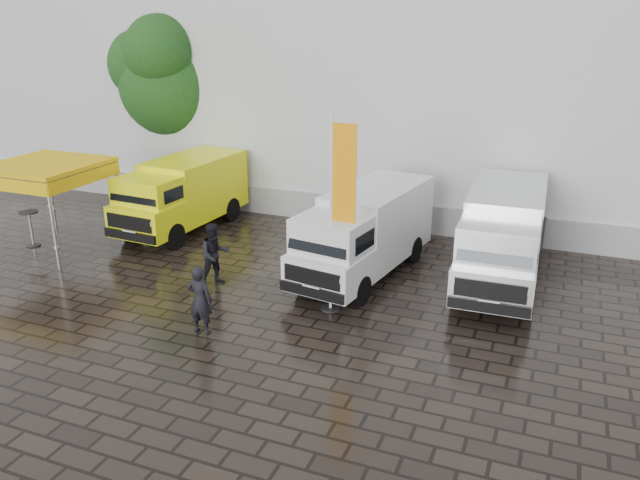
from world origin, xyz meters
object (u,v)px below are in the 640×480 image
object	(u,v)px
van_yellow	(182,196)
flagpole	(338,206)
van_silver	(502,239)
van_white	(364,235)
canopy_tent	(45,168)
person_front	(200,300)
wheelie_bin	(532,234)
cocktail_table	(31,229)
person_tent	(215,254)

from	to	relation	value
van_yellow	flagpole	size ratio (longest dim) A/B	1.06
flagpole	van_silver	bearing A→B (deg)	42.91
van_white	van_silver	size ratio (longest dim) A/B	0.96
canopy_tent	person_front	size ratio (longest dim) A/B	1.85
van_silver	van_white	bearing A→B (deg)	-168.14
flagpole	wheelie_bin	xyz separation A→B (m)	(4.27, 6.38, -2.23)
van_white	canopy_tent	distance (m)	10.27
canopy_tent	person_front	xyz separation A→B (m)	(7.59, -3.27, -1.77)
cocktail_table	flagpole	bearing A→B (deg)	-3.90
canopy_tent	person_tent	size ratio (longest dim) A/B	1.78
van_silver	wheelie_bin	xyz separation A→B (m)	(0.65, 3.02, -0.74)
van_yellow	van_white	distance (m)	7.30
flagpole	van_white	bearing A→B (deg)	92.47
van_silver	flagpole	distance (m)	5.16
flagpole	person_front	size ratio (longest dim) A/B	2.94
wheelie_bin	person_front	distance (m)	11.07
van_yellow	van_silver	bearing A→B (deg)	0.49
van_silver	person_front	distance (m)	8.42
van_silver	flagpole	world-z (taller)	flagpole
canopy_tent	van_yellow	bearing A→B (deg)	46.20
van_yellow	flagpole	distance (m)	8.43
van_yellow	van_white	size ratio (longest dim) A/B	0.93
van_yellow	van_white	bearing A→B (deg)	-8.23
cocktail_table	person_tent	distance (m)	7.19
cocktail_table	person_tent	size ratio (longest dim) A/B	0.66
canopy_tent	van_silver	bearing A→B (deg)	9.91
van_silver	cocktail_table	distance (m)	14.79
van_silver	cocktail_table	size ratio (longest dim) A/B	5.06
cocktail_table	person_tent	world-z (taller)	person_tent
wheelie_bin	flagpole	bearing A→B (deg)	-114.12
van_white	person_front	xyz separation A→B (m)	(-2.47, -4.79, -0.38)
van_white	person_tent	bearing A→B (deg)	-140.39
person_front	wheelie_bin	bearing A→B (deg)	-130.47
person_front	person_tent	size ratio (longest dim) A/B	0.96
canopy_tent	person_tent	bearing A→B (deg)	-5.72
van_silver	person_tent	size ratio (longest dim) A/B	3.36
wheelie_bin	canopy_tent	bearing A→B (deg)	-149.75
van_white	van_silver	xyz separation A→B (m)	(3.73, 0.89, 0.06)
canopy_tent	flagpole	size ratio (longest dim) A/B	0.63
cocktail_table	person_front	world-z (taller)	person_front
van_yellow	person_tent	world-z (taller)	van_yellow
van_yellow	person_tent	size ratio (longest dim) A/B	3.00
van_silver	wheelie_bin	bearing A→B (deg)	76.30
van_silver	person_tent	xyz separation A→B (m)	(-7.37, -3.05, -0.40)
van_white	wheelie_bin	bearing A→B (deg)	50.76
van_yellow	person_front	xyz separation A→B (m)	(4.68, -6.32, -0.38)
person_tent	van_white	bearing A→B (deg)	-20.26
van_silver	wheelie_bin	world-z (taller)	van_silver
van_white	flagpole	bearing A→B (deg)	-78.58
cocktail_table	wheelie_bin	xyz separation A→B (m)	(15.19, 5.64, -0.04)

